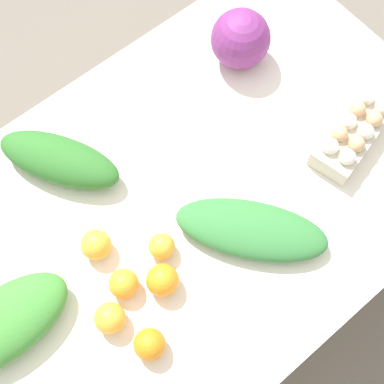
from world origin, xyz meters
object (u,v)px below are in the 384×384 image
(greens_bunch_beet_tops, at_px, (59,160))
(orange_1, at_px, (162,246))
(orange_3, at_px, (124,284))
(cabbage_purple, at_px, (241,39))
(greens_bunch_dandelion, at_px, (4,324))
(orange_5, at_px, (150,344))
(orange_4, at_px, (163,280))
(orange_0, at_px, (110,318))
(egg_carton, at_px, (354,132))
(greens_bunch_chard, at_px, (251,230))
(orange_2, at_px, (96,245))

(greens_bunch_beet_tops, bearing_deg, orange_1, -79.74)
(orange_1, relative_size, orange_3, 0.91)
(greens_bunch_beet_tops, height_order, orange_3, greens_bunch_beet_tops)
(cabbage_purple, height_order, greens_bunch_dandelion, cabbage_purple)
(greens_bunch_beet_tops, bearing_deg, orange_5, -101.29)
(orange_4, bearing_deg, greens_bunch_beet_tops, 91.60)
(orange_1, relative_size, orange_4, 0.83)
(greens_bunch_dandelion, bearing_deg, orange_0, -35.88)
(orange_3, bearing_deg, orange_4, -34.97)
(egg_carton, height_order, greens_bunch_chard, egg_carton)
(orange_3, distance_m, orange_4, 0.09)
(greens_bunch_chard, height_order, orange_2, orange_2)
(greens_bunch_chard, height_order, orange_4, orange_4)
(orange_4, bearing_deg, cabbage_purple, 33.49)
(greens_bunch_beet_tops, distance_m, orange_0, 0.43)
(cabbage_purple, distance_m, orange_2, 0.69)
(orange_1, bearing_deg, greens_bunch_beet_tops, 100.26)
(orange_2, xyz_separation_m, orange_3, (-0.00, -0.12, -0.00))
(orange_4, bearing_deg, orange_5, -139.73)
(orange_4, bearing_deg, greens_bunch_chard, -9.00)
(egg_carton, distance_m, greens_bunch_chard, 0.39)
(orange_4, bearing_deg, greens_bunch_dandelion, 156.50)
(greens_bunch_chard, distance_m, orange_3, 0.34)
(cabbage_purple, relative_size, orange_1, 2.54)
(orange_1, bearing_deg, orange_0, -163.12)
(orange_0, distance_m, orange_2, 0.18)
(orange_2, height_order, orange_3, orange_2)
(egg_carton, xyz_separation_m, greens_bunch_beet_tops, (-0.65, 0.43, 0.00))
(orange_2, xyz_separation_m, orange_4, (0.07, -0.17, 0.00))
(cabbage_purple, bearing_deg, orange_0, -152.74)
(orange_5, bearing_deg, cabbage_purple, 34.68)
(orange_0, bearing_deg, egg_carton, -1.37)
(greens_bunch_beet_tops, bearing_deg, orange_0, -108.58)
(cabbage_purple, relative_size, egg_carton, 0.58)
(greens_bunch_chard, distance_m, orange_1, 0.23)
(cabbage_purple, height_order, greens_bunch_chard, cabbage_purple)
(cabbage_purple, xyz_separation_m, orange_0, (-0.73, -0.38, -0.05))
(greens_bunch_beet_tops, distance_m, orange_5, 0.52)
(egg_carton, height_order, orange_1, egg_carton)
(greens_bunch_chard, bearing_deg, egg_carton, 4.25)
(greens_bunch_beet_tops, height_order, orange_5, greens_bunch_beet_tops)
(orange_0, distance_m, orange_3, 0.09)
(greens_bunch_dandelion, height_order, orange_4, greens_bunch_dandelion)
(orange_0, relative_size, orange_2, 0.98)
(greens_bunch_dandelion, bearing_deg, orange_3, -19.79)
(orange_2, bearing_deg, egg_carton, -14.44)
(cabbage_purple, distance_m, egg_carton, 0.40)
(orange_1, xyz_separation_m, orange_4, (-0.05, -0.07, 0.01))
(orange_5, bearing_deg, greens_bunch_chard, 8.96)
(orange_0, xyz_separation_m, orange_1, (0.20, 0.06, -0.00))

